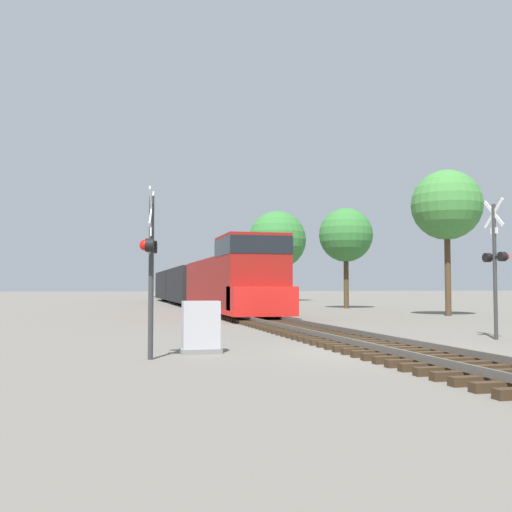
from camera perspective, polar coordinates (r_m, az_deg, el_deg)
The scene contains 9 objects.
ground_plane at distance 15.75m, azimuth 12.25°, elevation -8.93°, with size 400.00×400.00×0.00m, color #666059.
rail_track_bed at distance 15.74m, azimuth 12.24°, elevation -8.44°, with size 2.60×160.00×0.31m.
freight_train at distance 49.88m, azimuth -5.80°, elevation -2.76°, with size 3.07×49.13×4.21m.
crossing_signal_near at distance 14.00m, azimuth -10.05°, elevation -0.01°, with size 0.46×1.02×3.93m.
crossing_signal_far at distance 20.40m, azimuth 21.84°, elevation -0.40°, with size 0.37×1.01×4.45m.
relay_cabinet at distance 15.11m, azimuth -5.27°, elevation -6.80°, with size 1.02×0.52×1.30m.
tree_far_right at distance 36.07m, azimuth 17.71°, elevation 4.61°, with size 4.01×4.01×8.35m.
tree_mid_background at distance 46.66m, azimuth 8.55°, elevation 1.96°, with size 4.15×4.15×7.72m.
tree_deep_background at distance 70.22m, azimuth 2.03°, elevation 1.53°, with size 6.78×6.78×10.53m.
Camera 1 is at (-6.82, -14.10, 1.67)m, focal length 42.00 mm.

